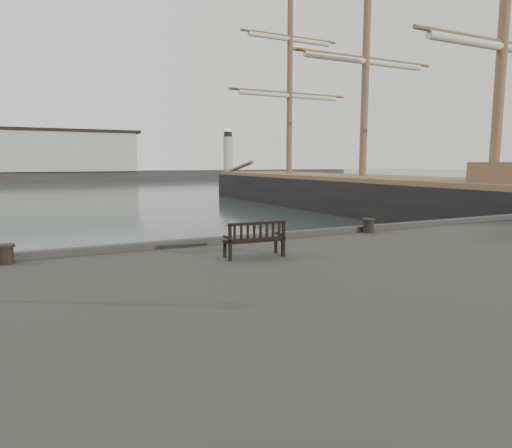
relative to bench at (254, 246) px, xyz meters
The scene contains 6 objects.
ground 3.07m from the bench, 72.43° to the left, with size 400.00×400.00×0.00m, color black.
breakwater 94.45m from the bench, 92.32° to the left, with size 140.00×9.50×12.20m.
bench is the anchor object (origin of this frame).
bollard_left 5.78m from the bench, 161.37° to the left, with size 0.43×0.43×0.45m, color black.
bollard_right 5.43m from the bench, 19.88° to the left, with size 0.45×0.45×0.47m, color black.
tall_ship_main 27.29m from the bench, 45.45° to the left, with size 8.53×41.54×31.12m.
Camera 1 is at (-5.57, -12.28, 3.88)m, focal length 32.00 mm.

